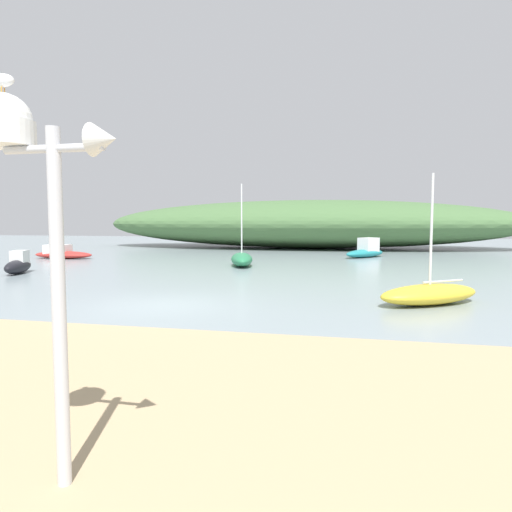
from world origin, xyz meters
TOP-DOWN VIEW (x-y plane):
  - ground_plane at (0.00, 0.00)m, footprint 120.00×120.00m
  - distant_hill at (1.14, 31.43)m, footprint 41.12×13.33m
  - mast_structure at (2.86, -9.15)m, footprint 1.30×0.50m
  - seagull_on_radar at (2.67, -9.16)m, footprint 0.27×0.12m
  - sailboat_by_sandbar at (7.96, 1.92)m, footprint 3.72×3.23m
  - motorboat_outer_mooring at (-14.05, 14.73)m, footprint 4.27×1.72m
  - motorboat_mid_channel at (6.55, 20.26)m, footprint 3.35×3.93m
  - sailboat_inner_mooring at (-0.60, 12.26)m, footprint 2.19×3.97m
  - motorboat_off_point at (-10.44, 6.33)m, footprint 1.67×2.79m

SIDE VIEW (x-z plane):
  - ground_plane at x=0.00m, z-range 0.00..0.00m
  - sailboat_by_sandbar at x=7.96m, z-range -1.68..2.32m
  - motorboat_outer_mooring at x=-14.05m, z-range -0.13..0.83m
  - sailboat_inner_mooring at x=-0.60m, z-range -1.95..2.74m
  - motorboat_off_point at x=-10.44m, z-range -0.12..0.99m
  - motorboat_mid_channel at x=6.55m, z-range -0.21..1.18m
  - distant_hill at x=1.14m, z-range 0.00..4.64m
  - mast_structure at x=2.86m, z-range 1.30..4.73m
  - seagull_on_radar at x=2.67m, z-range 3.65..3.85m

